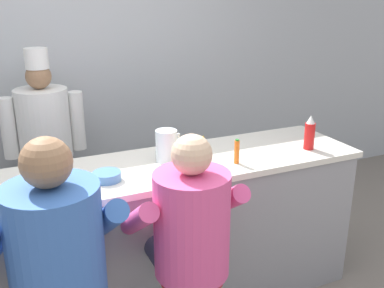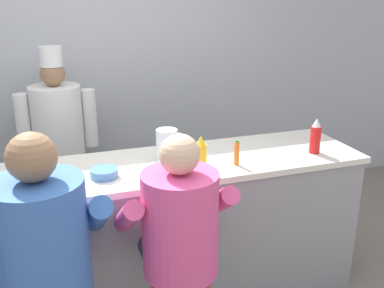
# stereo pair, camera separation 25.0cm
# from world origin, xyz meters

# --- Properties ---
(wall_back) EXTENTS (10.00, 0.06, 2.70)m
(wall_back) POSITION_xyz_m (0.00, 1.91, 1.35)
(wall_back) COLOR #B2B7BC
(wall_back) RESTS_ON ground_plane
(diner_counter) EXTENTS (2.98, 0.68, 1.02)m
(diner_counter) POSITION_xyz_m (0.00, 0.34, 0.51)
(diner_counter) COLOR gray
(diner_counter) RESTS_ON ground_plane
(ketchup_bottle_red) EXTENTS (0.07, 0.07, 0.24)m
(ketchup_bottle_red) POSITION_xyz_m (1.19, 0.20, 1.13)
(ketchup_bottle_red) COLOR red
(ketchup_bottle_red) RESTS_ON diner_counter
(mustard_bottle_yellow) EXTENTS (0.07, 0.07, 0.22)m
(mustard_bottle_yellow) POSITION_xyz_m (0.36, 0.15, 1.12)
(mustard_bottle_yellow) COLOR yellow
(mustard_bottle_yellow) RESTS_ON diner_counter
(hot_sauce_bottle_orange) EXTENTS (0.03, 0.03, 0.16)m
(hot_sauce_bottle_orange) POSITION_xyz_m (0.60, 0.17, 1.09)
(hot_sauce_bottle_orange) COLOR orange
(hot_sauce_bottle_orange) RESTS_ON diner_counter
(water_pitcher_clear) EXTENTS (0.16, 0.14, 0.20)m
(water_pitcher_clear) POSITION_xyz_m (0.22, 0.39, 1.12)
(water_pitcher_clear) COLOR silver
(water_pitcher_clear) RESTS_ON diner_counter
(breakfast_plate) EXTENTS (0.24, 0.24, 0.05)m
(breakfast_plate) POSITION_xyz_m (-0.48, 0.35, 1.03)
(breakfast_plate) COLOR white
(breakfast_plate) RESTS_ON diner_counter
(cereal_bowl) EXTENTS (0.16, 0.16, 0.05)m
(cereal_bowl) POSITION_xyz_m (-0.21, 0.24, 1.04)
(cereal_bowl) COLOR #4C7FB7
(cereal_bowl) RESTS_ON diner_counter
(diner_seated_blue) EXTENTS (0.66, 0.65, 1.48)m
(diner_seated_blue) POSITION_xyz_m (-0.57, -0.23, 0.91)
(diner_seated_blue) COLOR #B2B5BA
(diner_seated_blue) RESTS_ON ground_plane
(diner_seated_pink) EXTENTS (0.60, 0.59, 1.40)m
(diner_seated_pink) POSITION_xyz_m (0.10, -0.24, 0.87)
(diner_seated_pink) COLOR #B2B5BA
(diner_seated_pink) RESTS_ON ground_plane
(cook_in_whites_near) EXTENTS (0.64, 0.41, 1.64)m
(cook_in_whites_near) POSITION_xyz_m (-0.41, 1.48, 0.90)
(cook_in_whites_near) COLOR #232328
(cook_in_whites_near) RESTS_ON ground_plane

